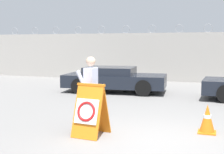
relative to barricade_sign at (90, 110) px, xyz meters
The scene contains 6 objects.
ground_plane 1.55m from the barricade_sign, ahead, with size 90.00×90.00×0.00m, color gray.
perimeter_wall 11.34m from the barricade_sign, 82.77° to the left, with size 36.00×0.30×3.18m.
barricade_sign is the anchor object (origin of this frame).
security_guard 0.72m from the barricade_sign, 110.96° to the left, with size 0.38×0.64×1.78m.
traffic_cone_mid 2.76m from the barricade_sign, 23.36° to the left, with size 0.41×0.41×0.68m.
parked_car_front_coupe 6.64m from the barricade_sign, 103.57° to the left, with size 4.54×2.28×1.09m.
Camera 1 is at (1.27, -6.50, 2.07)m, focal length 50.00 mm.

